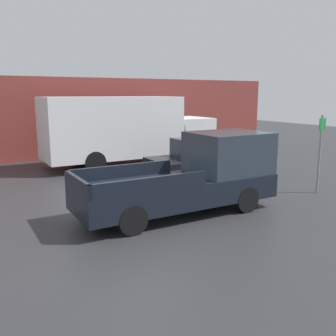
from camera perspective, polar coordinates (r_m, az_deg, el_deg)
ground_plane at (r=9.92m, az=-4.83°, el=-8.05°), size 60.00×60.00×0.00m
building_wall at (r=19.62m, az=-18.39°, el=7.10°), size 28.00×0.15×4.11m
pickup_truck at (r=10.55m, az=4.22°, el=-1.24°), size 5.64×1.94×2.18m
car at (r=14.85m, az=5.74°, el=1.58°), size 4.44×2.02×1.56m
delivery_truck at (r=17.55m, az=-6.65°, el=5.98°), size 8.10×2.55×3.15m
parking_sign at (r=13.35m, az=22.15°, el=2.59°), size 0.30×0.07×2.60m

